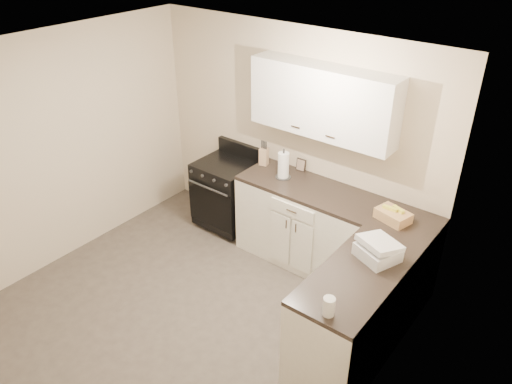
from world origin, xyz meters
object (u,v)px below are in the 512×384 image
Objects in this scene: stove at (226,194)px; countertop_grill at (378,252)px; knife_block at (264,157)px; paper_towel at (283,165)px; wicker_basket at (393,216)px.

stove is 2.60× the size of countertop_grill.
knife_block is (0.46, 0.15, 0.58)m from stove.
knife_block is 0.69× the size of paper_towel.
paper_towel reaches higher than wicker_basket.
countertop_grill is at bearing -38.19° from knife_block.
stove is at bearing -177.69° from paper_towel.
knife_block reaches higher than wicker_basket.
wicker_basket is at bearing -0.87° from stove.
countertop_grill reaches higher than stove.
stove is 4.02× the size of knife_block.
paper_towel is at bearing -32.55° from knife_block.
paper_towel reaches higher than knife_block.
stove is 1.03m from paper_towel.
knife_block is 0.65× the size of countertop_grill.
countertop_grill is at bearing -25.25° from paper_towel.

